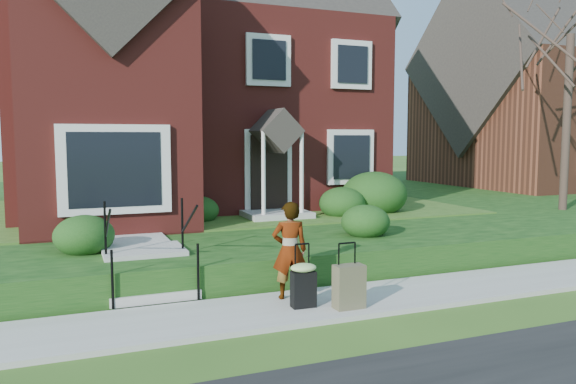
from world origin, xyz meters
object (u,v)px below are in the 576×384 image
front_steps (147,265)px  suitcase_olive (349,286)px  suitcase_black (303,283)px  woman (290,250)px

front_steps → suitcase_olive: 3.50m
suitcase_black → suitcase_olive: bearing=-23.8°
front_steps → suitcase_black: 2.84m
suitcase_black → woman: bearing=93.8°
woman → suitcase_black: size_ratio=1.60×
front_steps → suitcase_black: (2.04, -1.98, -0.02)m
woman → suitcase_black: 0.66m
woman → suitcase_olive: 1.13m
suitcase_olive → front_steps: bearing=139.2°
woman → suitcase_black: bearing=103.5°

